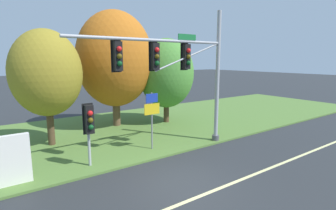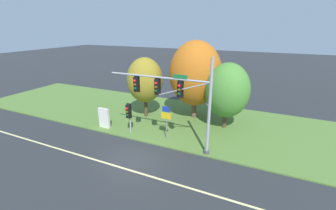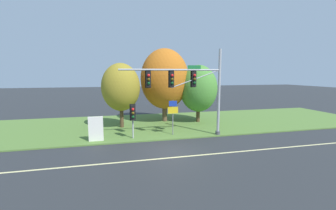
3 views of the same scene
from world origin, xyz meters
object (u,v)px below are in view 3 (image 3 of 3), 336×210
(info_kiosk, at_px, (96,129))
(route_sign_post, at_px, (173,112))
(tree_nearest_road, at_px, (121,87))
(traffic_signal_mast, at_px, (190,85))
(tree_behind_signpost, at_px, (198,89))
(tree_left_of_mast, at_px, (165,79))
(pedestrian_signal_near_kerb, at_px, (133,114))

(info_kiosk, bearing_deg, route_sign_post, 3.24)
(tree_nearest_road, bearing_deg, traffic_signal_mast, -41.18)
(tree_behind_signpost, distance_m, info_kiosk, 11.62)
(tree_left_of_mast, bearing_deg, pedestrian_signal_near_kerb, -123.11)
(tree_behind_signpost, bearing_deg, info_kiosk, -154.93)
(route_sign_post, distance_m, tree_left_of_mast, 6.26)
(pedestrian_signal_near_kerb, height_order, route_sign_post, route_sign_post)
(pedestrian_signal_near_kerb, height_order, tree_left_of_mast, tree_left_of_mast)
(traffic_signal_mast, xyz_separation_m, pedestrian_signal_near_kerb, (-4.59, 0.44, -2.33))
(route_sign_post, bearing_deg, info_kiosk, -176.76)
(tree_behind_signpost, bearing_deg, traffic_signal_mast, -117.88)
(traffic_signal_mast, height_order, tree_behind_signpost, traffic_signal_mast)
(traffic_signal_mast, relative_size, tree_nearest_road, 1.36)
(pedestrian_signal_near_kerb, relative_size, info_kiosk, 1.47)
(pedestrian_signal_near_kerb, relative_size, route_sign_post, 0.94)
(traffic_signal_mast, height_order, tree_nearest_road, traffic_signal_mast)
(tree_nearest_road, distance_m, tree_left_of_mast, 5.11)
(route_sign_post, distance_m, tree_nearest_road, 5.93)
(pedestrian_signal_near_kerb, height_order, info_kiosk, pedestrian_signal_near_kerb)
(tree_left_of_mast, relative_size, tree_behind_signpost, 1.29)
(tree_left_of_mast, bearing_deg, info_kiosk, -138.64)
(traffic_signal_mast, bearing_deg, pedestrian_signal_near_kerb, 174.51)
(info_kiosk, bearing_deg, traffic_signal_mast, -4.05)
(pedestrian_signal_near_kerb, distance_m, info_kiosk, 3.03)
(traffic_signal_mast, height_order, info_kiosk, traffic_signal_mast)
(pedestrian_signal_near_kerb, height_order, tree_behind_signpost, tree_behind_signpost)
(info_kiosk, bearing_deg, tree_behind_signpost, 25.07)
(pedestrian_signal_near_kerb, xyz_separation_m, info_kiosk, (-2.84, 0.09, -1.04))
(traffic_signal_mast, xyz_separation_m, tree_left_of_mast, (-0.62, 6.52, 0.30))
(route_sign_post, height_order, tree_left_of_mast, tree_left_of_mast)
(tree_nearest_road, bearing_deg, info_kiosk, -116.96)
(tree_nearest_road, relative_size, tree_behind_signpost, 1.01)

